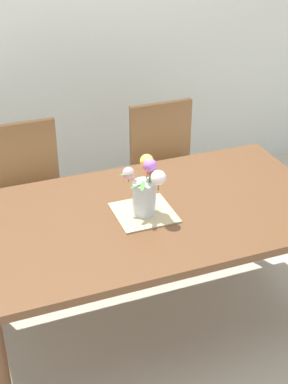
{
  "coord_description": "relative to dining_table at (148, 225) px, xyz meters",
  "views": [
    {
      "loc": [
        -0.83,
        -2.12,
        2.18
      ],
      "look_at": [
        -0.03,
        -0.01,
        0.86
      ],
      "focal_mm": 51.85,
      "sensor_mm": 36.0,
      "label": 1
    }
  ],
  "objects": [
    {
      "name": "ground_plane",
      "position": [
        0.0,
        0.0,
        -0.66
      ],
      "size": [
        12.0,
        12.0,
        0.0
      ],
      "primitive_type": "plane",
      "color": "#B7AD99"
    },
    {
      "name": "back_wall",
      "position": [
        0.0,
        1.6,
        0.74
      ],
      "size": [
        7.0,
        0.1,
        2.8
      ],
      "primitive_type": "cube",
      "color": "silver",
      "rests_on": "ground_plane"
    },
    {
      "name": "dining_table",
      "position": [
        0.0,
        0.0,
        0.0
      ],
      "size": [
        1.79,
        0.97,
        0.74
      ],
      "color": "brown",
      "rests_on": "ground_plane"
    },
    {
      "name": "chair_left",
      "position": [
        -0.45,
        0.83,
        -0.14
      ],
      "size": [
        0.42,
        0.42,
        0.9
      ],
      "rotation": [
        0.0,
        0.0,
        3.14
      ],
      "color": "olive",
      "rests_on": "ground_plane"
    },
    {
      "name": "chair_right",
      "position": [
        0.45,
        0.83,
        -0.14
      ],
      "size": [
        0.42,
        0.42,
        0.9
      ],
      "rotation": [
        0.0,
        0.0,
        3.14
      ],
      "color": "olive",
      "rests_on": "ground_plane"
    },
    {
      "name": "placemat",
      "position": [
        -0.03,
        -0.01,
        0.08
      ],
      "size": [
        0.28,
        0.28,
        0.01
      ],
      "primitive_type": "cube",
      "color": "tan",
      "rests_on": "dining_table"
    },
    {
      "name": "flower_vase",
      "position": [
        -0.02,
        -0.01,
        0.23
      ],
      "size": [
        0.19,
        0.19,
        0.29
      ],
      "color": "silver",
      "rests_on": "placemat"
    }
  ]
}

